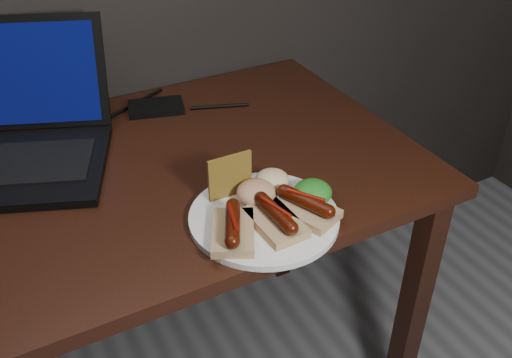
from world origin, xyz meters
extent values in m
cube|color=black|center=(0.00, 1.38, 0.73)|extent=(1.40, 0.70, 0.03)
cube|color=black|center=(0.65, 1.08, 0.36)|extent=(0.05, 0.05, 0.72)
cube|color=black|center=(0.65, 1.68, 0.36)|extent=(0.05, 0.05, 0.72)
cube|color=black|center=(-0.09, 1.50, 0.76)|extent=(0.44, 0.40, 0.02)
cube|color=black|center=(-0.09, 1.50, 0.77)|extent=(0.34, 0.26, 0.00)
cube|color=black|center=(-0.02, 1.67, 0.88)|extent=(0.37, 0.22, 0.23)
cube|color=#0C0851|center=(-0.02, 1.67, 0.88)|extent=(0.33, 0.19, 0.20)
cube|color=black|center=(0.25, 1.62, 0.76)|extent=(0.14, 0.11, 0.02)
cylinder|color=black|center=(-0.05, 1.40, 0.75)|extent=(0.10, 0.16, 0.01)
cylinder|color=black|center=(0.20, 1.66, 0.75)|extent=(0.20, 0.11, 0.01)
cylinder|color=black|center=(0.39, 1.56, 0.75)|extent=(0.13, 0.05, 0.01)
cylinder|color=white|center=(0.28, 1.13, 0.76)|extent=(0.35, 0.35, 0.01)
cube|color=tan|center=(0.21, 1.10, 0.77)|extent=(0.11, 0.13, 0.02)
cylinder|color=#4B1305|center=(0.21, 1.10, 0.79)|extent=(0.07, 0.10, 0.02)
sphere|color=#4B1305|center=(0.18, 1.06, 0.79)|extent=(0.03, 0.02, 0.02)
sphere|color=#4B1305|center=(0.23, 1.15, 0.79)|extent=(0.03, 0.02, 0.02)
cylinder|color=#660D04|center=(0.21, 1.10, 0.80)|extent=(0.03, 0.07, 0.01)
cube|color=tan|center=(0.28, 1.09, 0.77)|extent=(0.08, 0.12, 0.02)
cylinder|color=#4B1305|center=(0.28, 1.09, 0.79)|extent=(0.03, 0.10, 0.02)
sphere|color=#4B1305|center=(0.28, 1.05, 0.79)|extent=(0.03, 0.02, 0.02)
sphere|color=#4B1305|center=(0.28, 1.14, 0.79)|extent=(0.03, 0.02, 0.02)
cylinder|color=#660D04|center=(0.28, 1.09, 0.80)|extent=(0.02, 0.07, 0.01)
cube|color=tan|center=(0.34, 1.10, 0.77)|extent=(0.11, 0.13, 0.02)
cylinder|color=#4B1305|center=(0.34, 1.10, 0.79)|extent=(0.06, 0.10, 0.02)
sphere|color=#4B1305|center=(0.36, 1.05, 0.79)|extent=(0.03, 0.02, 0.02)
sphere|color=#4B1305|center=(0.33, 1.14, 0.79)|extent=(0.03, 0.02, 0.02)
cylinder|color=#660D04|center=(0.34, 1.10, 0.80)|extent=(0.05, 0.06, 0.01)
cube|color=olive|center=(0.25, 1.21, 0.80)|extent=(0.08, 0.01, 0.08)
ellipsoid|color=#1C5410|center=(0.38, 1.13, 0.78)|extent=(0.07, 0.07, 0.04)
ellipsoid|color=maroon|center=(0.29, 1.17, 0.78)|extent=(0.07, 0.07, 0.04)
ellipsoid|color=silver|center=(0.33, 1.20, 0.78)|extent=(0.06, 0.06, 0.04)
camera|label=1|loc=(-0.10, 0.44, 1.38)|focal=40.00mm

